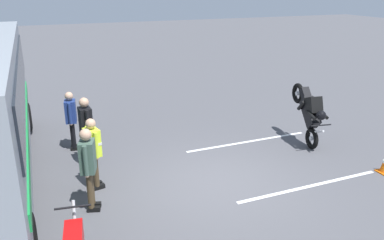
{
  "coord_description": "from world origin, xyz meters",
  "views": [
    {
      "loc": [
        -7.4,
        3.63,
        4.4
      ],
      "look_at": [
        1.4,
        0.08,
        1.1
      ],
      "focal_mm": 36.98,
      "sensor_mm": 36.0,
      "label": 1
    }
  ],
  "objects_px": {
    "spectator_left": "(93,148)",
    "spectator_centre": "(86,126)",
    "spectator_far_left": "(88,163)",
    "spectator_right": "(71,116)",
    "stunt_motorcycle": "(309,111)"
  },
  "relations": [
    {
      "from": "spectator_left",
      "to": "spectator_centre",
      "type": "bearing_deg",
      "value": -1.76
    },
    {
      "from": "spectator_left",
      "to": "spectator_centre",
      "type": "xyz_separation_m",
      "value": [
        1.28,
        -0.04,
        0.08
      ]
    },
    {
      "from": "spectator_left",
      "to": "spectator_centre",
      "type": "distance_m",
      "value": 1.28
    },
    {
      "from": "spectator_far_left",
      "to": "spectator_right",
      "type": "height_order",
      "value": "spectator_far_left"
    },
    {
      "from": "spectator_right",
      "to": "stunt_motorcycle",
      "type": "height_order",
      "value": "stunt_motorcycle"
    },
    {
      "from": "spectator_far_left",
      "to": "stunt_motorcycle",
      "type": "height_order",
      "value": "spectator_far_left"
    },
    {
      "from": "spectator_left",
      "to": "spectator_far_left",
      "type": "bearing_deg",
      "value": 166.25
    },
    {
      "from": "spectator_centre",
      "to": "spectator_left",
      "type": "bearing_deg",
      "value": 178.24
    },
    {
      "from": "spectator_right",
      "to": "spectator_centre",
      "type": "bearing_deg",
      "value": -168.31
    },
    {
      "from": "spectator_right",
      "to": "spectator_far_left",
      "type": "bearing_deg",
      "value": 179.85
    },
    {
      "from": "spectator_right",
      "to": "stunt_motorcycle",
      "type": "distance_m",
      "value": 6.58
    },
    {
      "from": "spectator_far_left",
      "to": "spectator_right",
      "type": "xyz_separation_m",
      "value": [
        3.34,
        -0.01,
        -0.08
      ]
    },
    {
      "from": "stunt_motorcycle",
      "to": "spectator_far_left",
      "type": "bearing_deg",
      "value": 100.79
    },
    {
      "from": "spectator_centre",
      "to": "spectator_right",
      "type": "xyz_separation_m",
      "value": [
        1.19,
        0.25,
        -0.09
      ]
    },
    {
      "from": "spectator_right",
      "to": "stunt_motorcycle",
      "type": "relative_size",
      "value": 0.83
    }
  ]
}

